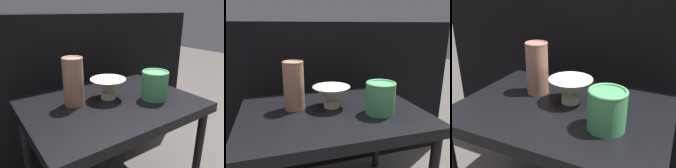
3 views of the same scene
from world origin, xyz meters
The scene contains 5 objects.
table centered at (0.00, 0.00, 0.44)m, with size 0.73×0.54×0.49m.
couch_backdrop centered at (0.00, 0.58, 0.42)m, with size 1.69×0.50×0.85m.
bowl centered at (0.01, 0.04, 0.55)m, with size 0.16×0.16×0.09m.
vase_textured_left centered at (-0.14, 0.07, 0.59)m, with size 0.09×0.09×0.20m.
vase_colorful_right centered at (0.18, -0.08, 0.56)m, with size 0.12×0.12×0.13m.
Camera 1 is at (-0.49, -0.72, 0.87)m, focal length 35.00 mm.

